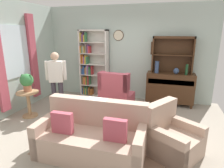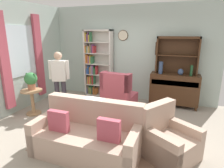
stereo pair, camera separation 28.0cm
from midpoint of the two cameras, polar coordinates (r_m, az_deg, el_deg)
name	(u,v)px [view 2 (the right image)]	position (r m, az deg, el deg)	size (l,w,h in m)	color
ground_plane	(105,128)	(4.33, -0.33, -12.90)	(5.40, 4.60, 0.02)	#9E9384
wall_back	(131,53)	(5.88, 7.21, 9.06)	(5.00, 0.09, 2.80)	#ADC1B7
wall_left	(12,58)	(5.34, -26.48, 6.88)	(0.16, 4.20, 2.80)	#ADC1B7
area_rug	(108,135)	(4.02, 0.85, -15.11)	(2.37, 1.99, 0.01)	#846651
bookshelf	(96,65)	(6.11, -3.37, 5.65)	(0.90, 0.30, 2.10)	silver
sideboard	(174,89)	(5.63, 19.40, -1.29)	(1.30, 0.45, 0.92)	#422816
sideboard_hutch	(178,50)	(5.55, 20.41, 9.47)	(1.10, 0.26, 1.00)	#422816
vase_tall	(161,68)	(5.44, 15.81, 4.69)	(0.11, 0.11, 0.33)	#33476B
vase_round	(181,72)	(5.45, 21.20, 3.38)	(0.15, 0.15, 0.17)	#33476B
bottle_wine	(191,71)	(5.43, 24.00, 3.67)	(0.07, 0.07, 0.29)	#194223
couch_floral	(88,136)	(3.40, -4.73, -15.26)	(1.81, 0.87, 0.90)	tan
armchair_floral	(168,141)	(3.48, 18.67, -15.76)	(1.06, 1.05, 0.88)	tan
wingback_chair	(118,96)	(5.08, 3.48, -3.68)	(0.85, 0.87, 1.05)	#B74C5B
plant_stand	(32,99)	(5.18, -21.27, -4.28)	(0.52, 0.52, 0.63)	#A87F56
potted_plant_large	(31,80)	(5.10, -21.63, 1.20)	(0.31, 0.31, 0.43)	#AD6B4C
person_reading	(59,77)	(5.04, -13.88, 1.93)	(0.51, 0.31, 1.56)	#38333D
coffee_table	(107,112)	(4.17, 0.43, -8.53)	(0.80, 0.50, 0.42)	#422816
book_stack	(101,107)	(4.15, -1.35, -6.83)	(0.18, 0.17, 0.10)	#723F7F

